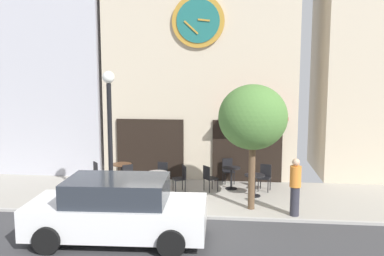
{
  "coord_description": "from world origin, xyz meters",
  "views": [
    {
      "loc": [
        2.15,
        -11.45,
        4.15
      ],
      "look_at": [
        0.67,
        2.13,
        2.28
      ],
      "focal_mm": 39.82,
      "sensor_mm": 36.0,
      "label": 1
    }
  ],
  "objects": [
    {
      "name": "ground_plane",
      "position": [
        0.0,
        -0.5,
        -0.02
      ],
      "size": [
        26.52,
        9.56,
        0.13
      ],
      "color": "#9E998E"
    },
    {
      "name": "clock_building",
      "position": [
        0.67,
        5.55,
        5.68
      ],
      "size": [
        7.33,
        3.91,
        11.06
      ],
      "color": "beige",
      "rests_on": "ground_plane"
    },
    {
      "name": "neighbor_building_left",
      "position": [
        -6.31,
        5.98,
        6.14
      ],
      "size": [
        6.28,
        3.43,
        12.28
      ],
      "color": "#B2B2BC",
      "rests_on": "ground_plane"
    },
    {
      "name": "street_lamp",
      "position": [
        -1.64,
        0.76,
        2.09
      ],
      "size": [
        0.36,
        0.36,
        4.12
      ],
      "color": "black",
      "rests_on": "ground_plane"
    },
    {
      "name": "street_tree",
      "position": [
        2.58,
        1.03,
        2.76
      ],
      "size": [
        2.02,
        1.82,
        3.74
      ],
      "color": "brown",
      "rests_on": "ground_plane"
    },
    {
      "name": "cafe_table_center_left",
      "position": [
        -2.06,
        3.4,
        0.53
      ],
      "size": [
        0.74,
        0.74,
        0.74
      ],
      "color": "black",
      "rests_on": "ground_plane"
    },
    {
      "name": "cafe_table_center",
      "position": [
        -0.51,
        2.25,
        0.53
      ],
      "size": [
        0.71,
        0.71,
        0.75
      ],
      "color": "black",
      "rests_on": "ground_plane"
    },
    {
      "name": "cafe_table_center_right",
      "position": [
        1.95,
        3.12,
        0.51
      ],
      "size": [
        0.63,
        0.63,
        0.77
      ],
      "color": "black",
      "rests_on": "ground_plane"
    },
    {
      "name": "cafe_table_leftmost",
      "position": [
        2.73,
        2.33,
        0.5
      ],
      "size": [
        0.68,
        0.68,
        0.73
      ],
      "color": "black",
      "rests_on": "ground_plane"
    },
    {
      "name": "cafe_chair_near_lamp",
      "position": [
        1.81,
        3.93,
        0.53
      ],
      "size": [
        0.5,
        0.5,
        0.9
      ],
      "color": "black",
      "rests_on": "ground_plane"
    },
    {
      "name": "cafe_chair_near_tree",
      "position": [
        3.11,
        3.08,
        0.53
      ],
      "size": [
        0.5,
        0.5,
        0.9
      ],
      "color": "black",
      "rests_on": "ground_plane"
    },
    {
      "name": "cafe_chair_outer",
      "position": [
        -2.79,
        2.93,
        0.53
      ],
      "size": [
        0.56,
        0.56,
        0.9
      ],
      "color": "black",
      "rests_on": "ground_plane"
    },
    {
      "name": "cafe_chair_under_awning",
      "position": [
        -0.51,
        3.03,
        0.53
      ],
      "size": [
        0.48,
        0.48,
        0.9
      ],
      "color": "black",
      "rests_on": "ground_plane"
    },
    {
      "name": "cafe_chair_curbside",
      "position": [
        0.25,
        2.63,
        0.53
      ],
      "size": [
        0.53,
        0.53,
        0.9
      ],
      "color": "black",
      "rests_on": "ground_plane"
    },
    {
      "name": "cafe_chair_right_end",
      "position": [
        -1.67,
        2.66,
        0.53
      ],
      "size": [
        0.56,
        0.56,
        0.9
      ],
      "color": "black",
      "rests_on": "ground_plane"
    },
    {
      "name": "cafe_chair_corner",
      "position": [
        1.19,
        2.72,
        0.53
      ],
      "size": [
        0.56,
        0.56,
        0.9
      ],
      "color": "black",
      "rests_on": "ground_plane"
    },
    {
      "name": "pedestrian_orange",
      "position": [
        3.8,
        0.56,
        0.86
      ],
      "size": [
        0.4,
        0.4,
        1.67
      ],
      "color": "#2D2D38",
      "rests_on": "ground_plane"
    },
    {
      "name": "parked_car_white",
      "position": [
        -0.74,
        -1.7,
        0.76
      ],
      "size": [
        4.37,
        2.17,
        1.55
      ],
      "color": "white",
      "rests_on": "ground_plane"
    }
  ]
}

